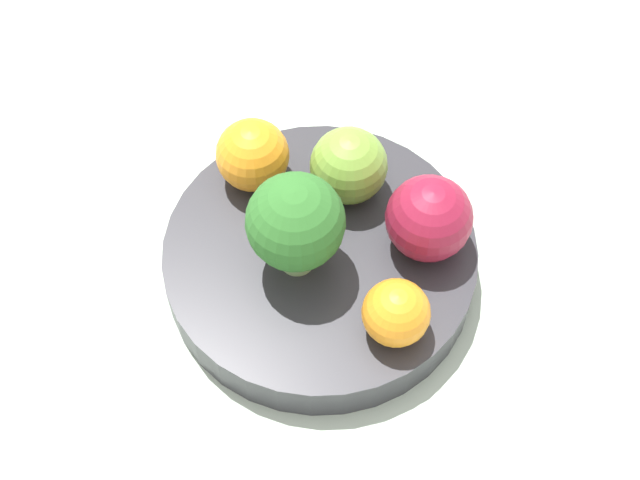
# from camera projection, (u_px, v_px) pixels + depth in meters

# --- Properties ---
(ground_plane) EXTENTS (6.00, 6.00, 0.00)m
(ground_plane) POSITION_uv_depth(u_px,v_px,m) (320.00, 287.00, 0.63)
(ground_plane) COLOR gray
(table_surface) EXTENTS (1.20, 1.20, 0.02)m
(table_surface) POSITION_uv_depth(u_px,v_px,m) (320.00, 280.00, 0.62)
(table_surface) COLOR #B2C6B2
(table_surface) RESTS_ON ground_plane
(bowl) EXTENTS (0.21, 0.21, 0.03)m
(bowl) POSITION_uv_depth(u_px,v_px,m) (320.00, 261.00, 0.60)
(bowl) COLOR #2D2D33
(bowl) RESTS_ON table_surface
(broccoli) EXTENTS (0.06, 0.06, 0.08)m
(broccoli) POSITION_uv_depth(u_px,v_px,m) (296.00, 223.00, 0.54)
(broccoli) COLOR #99C17A
(broccoli) RESTS_ON bowl
(apple_red) EXTENTS (0.06, 0.06, 0.06)m
(apple_red) POSITION_uv_depth(u_px,v_px,m) (429.00, 218.00, 0.57)
(apple_red) COLOR maroon
(apple_red) RESTS_ON bowl
(apple_green) EXTENTS (0.05, 0.05, 0.05)m
(apple_green) POSITION_uv_depth(u_px,v_px,m) (349.00, 166.00, 0.59)
(apple_green) COLOR olive
(apple_green) RESTS_ON bowl
(orange_front) EXTENTS (0.05, 0.05, 0.05)m
(orange_front) POSITION_uv_depth(u_px,v_px,m) (253.00, 155.00, 0.60)
(orange_front) COLOR orange
(orange_front) RESTS_ON bowl
(orange_back) EXTENTS (0.04, 0.04, 0.04)m
(orange_back) POSITION_uv_depth(u_px,v_px,m) (396.00, 313.00, 0.54)
(orange_back) COLOR orange
(orange_back) RESTS_ON bowl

